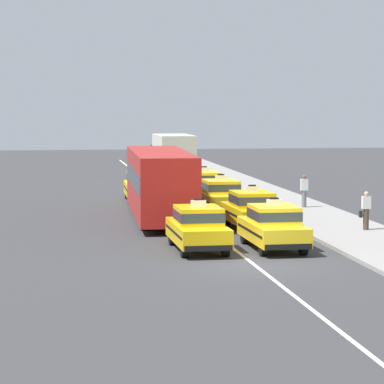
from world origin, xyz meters
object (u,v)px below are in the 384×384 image
object	(u,v)px
taxi_right_fifth	(186,178)
box_truck_right_sixth	(172,156)
taxi_left_third	(142,186)
taxi_right_second	(251,210)
taxi_left_nearest	(198,227)
pedestrian_mid_block	(304,191)
bus_left_second	(160,182)
taxi_right_nearest	(273,226)
taxi_right_fourth	(204,186)
pedestrian_by_storefront	(366,211)
taxi_right_third	(221,196)

from	to	relation	value
taxi_right_fifth	box_truck_right_sixth	world-z (taller)	box_truck_right_sixth
taxi_left_third	taxi_right_second	size ratio (longest dim) A/B	1.00
taxi_left_nearest	taxi_right_fifth	xyz separation A→B (m)	(2.86, 23.02, 0.00)
pedestrian_mid_block	taxi_left_third	bearing A→B (deg)	144.24
bus_left_second	taxi_right_nearest	bearing A→B (deg)	-71.70
taxi_right_nearest	taxi_right_fourth	bearing A→B (deg)	89.19
box_truck_right_sixth	pedestrian_by_storefront	world-z (taller)	box_truck_right_sixth
bus_left_second	pedestrian_mid_block	world-z (taller)	bus_left_second
taxi_right_nearest	taxi_right_third	xyz separation A→B (m)	(0.16, 11.98, 0.00)
taxi_right_fourth	taxi_right_fifth	size ratio (longest dim) A/B	1.00
bus_left_second	taxi_left_third	bearing A→B (deg)	89.78
taxi_right_nearest	taxi_right_second	size ratio (longest dim) A/B	0.99
pedestrian_by_storefront	taxi_right_second	bearing A→B (deg)	157.80
taxi_right_nearest	pedestrian_by_storefront	xyz separation A→B (m)	(4.88, 3.81, 0.08)
taxi_right_fifth	taxi_right_fourth	bearing A→B (deg)	-87.53
taxi_left_nearest	bus_left_second	distance (m)	9.48
taxi_left_third	taxi_right_third	world-z (taller)	same
taxi_right_second	taxi_right_nearest	bearing A→B (deg)	-93.76
taxi_left_nearest	taxi_right_third	distance (m)	12.27
taxi_right_fourth	pedestrian_by_storefront	bearing A→B (deg)	-71.63
taxi_right_fifth	taxi_right_second	bearing A→B (deg)	-88.84
bus_left_second	taxi_right_fifth	size ratio (longest dim) A/B	2.45
bus_left_second	taxi_left_third	xyz separation A→B (m)	(0.03, 8.79, -0.94)
taxi_right_nearest	taxi_right_fifth	xyz separation A→B (m)	(0.02, 23.11, 0.00)
taxi_left_third	taxi_right_third	size ratio (longest dim) A/B	1.01
bus_left_second	taxi_right_second	distance (m)	5.31
taxi_left_nearest	pedestrian_mid_block	bearing A→B (deg)	59.45
taxi_right_fifth	box_truck_right_sixth	size ratio (longest dim) A/B	0.66
taxi_right_second	pedestrian_mid_block	bearing A→B (deg)	59.00
taxi_left_nearest	taxi_right_fourth	size ratio (longest dim) A/B	1.00
taxi_right_third	pedestrian_mid_block	size ratio (longest dim) A/B	2.77
taxi_right_third	taxi_right_nearest	bearing A→B (deg)	-90.77
taxi_right_second	taxi_right_fourth	bearing A→B (deg)	90.57
bus_left_second	box_truck_right_sixth	world-z (taller)	box_truck_right_sixth
bus_left_second	pedestrian_by_storefront	world-z (taller)	bus_left_second
taxi_right_nearest	taxi_right_third	bearing A→B (deg)	89.23
taxi_left_nearest	taxi_left_third	xyz separation A→B (m)	(-0.27, 18.21, 0.00)
bus_left_second	box_truck_right_sixth	size ratio (longest dim) A/B	1.61
bus_left_second	taxi_right_second	bearing A→B (deg)	-47.67
bus_left_second	taxi_right_nearest	distance (m)	10.06
taxi_right_second	taxi_right_third	size ratio (longest dim) A/B	1.01
taxi_right_fourth	box_truck_right_sixth	size ratio (longest dim) A/B	0.66
taxi_left_third	taxi_right_second	distance (m)	13.12
pedestrian_mid_block	pedestrian_by_storefront	xyz separation A→B (m)	(0.25, -8.92, -0.02)
taxi_right_second	pedestrian_by_storefront	xyz separation A→B (m)	(4.51, -1.84, 0.08)
taxi_right_nearest	pedestrian_mid_block	xyz separation A→B (m)	(4.63, 12.73, 0.11)
taxi_left_nearest	bus_left_second	size ratio (longest dim) A/B	0.41
taxi_left_third	taxi_right_fourth	world-z (taller)	same
taxi_right_third	taxi_right_fifth	bearing A→B (deg)	90.73
taxi_right_second	taxi_left_nearest	bearing A→B (deg)	-119.97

